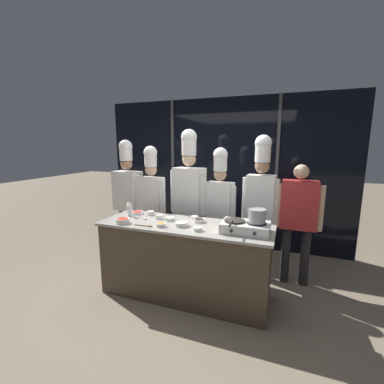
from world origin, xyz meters
name	(u,v)px	position (x,y,z in m)	size (l,w,h in m)	color
ground_plane	(185,294)	(0.00, 0.00, 0.00)	(24.00, 24.00, 0.00)	#7F705B
window_wall_back	(222,174)	(0.00, 1.85, 1.35)	(4.54, 0.09, 2.70)	black
demo_counter	(185,260)	(0.00, 0.00, 0.47)	(2.10, 0.72, 0.93)	#4C3D2D
portable_stove	(245,227)	(0.73, -0.05, 0.99)	(0.52, 0.35, 0.12)	silver
frying_pan	(235,219)	(0.61, -0.05, 1.07)	(0.24, 0.41, 0.04)	#38332D
stock_pot	(257,216)	(0.85, -0.05, 1.13)	(0.22, 0.19, 0.15)	#93969B
squeeze_bottle_oil	(129,207)	(-0.96, 0.25, 1.00)	(0.06, 0.06, 0.15)	beige
squeeze_bottle_clear	(130,210)	(-0.82, 0.06, 1.02)	(0.06, 0.06, 0.19)	white
prep_bowl_noodles	(198,229)	(0.23, -0.19, 0.95)	(0.11, 0.11, 0.04)	white
prep_bowl_rice	(151,213)	(-0.59, 0.21, 0.96)	(0.10, 0.10, 0.05)	white
prep_bowl_bean_sprouts	(170,219)	(-0.23, 0.07, 0.95)	(0.12, 0.12, 0.04)	white
prep_bowl_soy_glaze	(199,220)	(0.14, 0.13, 0.95)	(0.14, 0.14, 0.04)	white
prep_bowl_onion	(194,217)	(0.04, 0.23, 0.95)	(0.09, 0.09, 0.04)	white
prep_bowl_garlic	(181,224)	(-0.01, -0.09, 0.96)	(0.16, 0.16, 0.05)	white
prep_bowl_carrots	(161,225)	(-0.23, -0.20, 0.95)	(0.11, 0.11, 0.04)	white
prep_bowl_chili_flakes	(123,220)	(-0.73, -0.23, 0.96)	(0.17, 0.17, 0.06)	white
prep_bowl_shrimp	(159,217)	(-0.39, 0.09, 0.96)	(0.10, 0.10, 0.05)	white
prep_bowl_bell_pepper	(137,212)	(-0.79, 0.20, 0.95)	(0.16, 0.16, 0.04)	white
serving_spoon_slotted	(144,218)	(-0.59, 0.03, 0.94)	(0.21, 0.13, 0.02)	#B2B5BA
serving_spoon_solid	(147,226)	(-0.39, -0.24, 0.94)	(0.23, 0.05, 0.02)	olive
chef_head	(128,191)	(-1.34, 0.78, 1.12)	(0.61, 0.31, 1.96)	#2D3856
chef_sous	(152,195)	(-0.85, 0.72, 1.10)	(0.50, 0.25, 1.86)	#232326
chef_line	(189,190)	(-0.23, 0.75, 1.21)	(0.60, 0.32, 2.10)	#4C4C51
chef_pastry	(219,201)	(0.25, 0.73, 1.08)	(0.50, 0.26, 1.84)	#232326
chef_apprentice	(261,194)	(0.81, 0.78, 1.21)	(0.49, 0.23, 2.01)	#2D3856
person_guest	(298,214)	(1.30, 0.77, 0.98)	(0.59, 0.24, 1.63)	#232326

